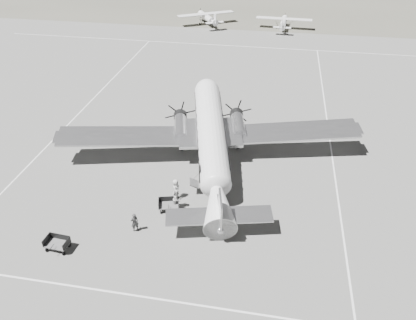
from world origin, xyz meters
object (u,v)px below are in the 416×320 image
object	(u,v)px
baggage_cart_near	(169,205)
baggage_cart_far	(57,244)
dc3_airliner	(212,142)
passenger	(176,189)
light_plane_right	(283,23)
light_plane_left	(207,19)
ground_crew	(135,222)
ramp_agent	(177,199)

from	to	relation	value
baggage_cart_near	baggage_cart_far	size ratio (longest dim) A/B	0.98
baggage_cart_far	baggage_cart_near	bearing A→B (deg)	43.88
dc3_airliner	passenger	bearing A→B (deg)	-127.52
dc3_airliner	light_plane_right	world-z (taller)	dc3_airliner
dc3_airliner	baggage_cart_far	distance (m)	16.27
light_plane_left	ground_crew	bearing A→B (deg)	-115.94
light_plane_left	ground_crew	distance (m)	60.69
light_plane_left	passenger	size ratio (longest dim) A/B	6.21
baggage_cart_near	passenger	xyz separation A→B (m)	(0.22, 1.73, 0.44)
dc3_airliner	baggage_cart_far	xyz separation A→B (m)	(-9.68, -12.86, -2.40)
light_plane_left	passenger	distance (m)	56.26
light_plane_left	ramp_agent	bearing A→B (deg)	-113.01
ground_crew	passenger	world-z (taller)	passenger
baggage_cart_far	ground_crew	world-z (taller)	ground_crew
light_plane_left	light_plane_right	xyz separation A→B (m)	(15.42, -0.47, -0.09)
light_plane_right	ramp_agent	world-z (taller)	light_plane_right
passenger	light_plane_right	bearing A→B (deg)	-8.30
light_plane_right	baggage_cart_far	world-z (taller)	light_plane_right
light_plane_right	ground_crew	distance (m)	60.88
ground_crew	passenger	bearing A→B (deg)	-156.40
ramp_agent	passenger	xyz separation A→B (m)	(-0.46, 1.34, -0.01)
baggage_cart_near	baggage_cart_far	distance (m)	9.31
baggage_cart_near	baggage_cart_far	bearing A→B (deg)	-155.13
passenger	light_plane_left	bearing A→B (deg)	7.51
ramp_agent	light_plane_left	bearing A→B (deg)	25.27
baggage_cart_far	ground_crew	bearing A→B (deg)	34.30
dc3_airliner	ground_crew	xyz separation A→B (m)	(-4.53, -9.86, -2.06)
ground_crew	passenger	xyz separation A→B (m)	(2.22, 4.69, 0.09)
passenger	ramp_agent	bearing A→B (deg)	-161.19
baggage_cart_near	dc3_airliner	bearing A→B (deg)	55.01
dc3_airliner	light_plane_left	distance (m)	51.54
ground_crew	dc3_airliner	bearing A→B (deg)	-155.75
light_plane_left	baggage_cart_near	distance (m)	57.95
light_plane_right	ground_crew	size ratio (longest dim) A/B	6.37
light_plane_right	baggage_cart_near	distance (m)	57.65
dc3_airliner	light_plane_right	distance (m)	50.50
baggage_cart_far	light_plane_left	bearing A→B (deg)	94.08
baggage_cart_far	ramp_agent	size ratio (longest dim) A/B	0.96
ground_crew	ramp_agent	size ratio (longest dim) A/B	0.90
light_plane_left	passenger	xyz separation A→B (m)	(7.32, -55.78, -0.28)
dc3_airliner	light_plane_left	bearing A→B (deg)	87.33
ground_crew	baggage_cart_far	bearing A→B (deg)	-10.90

